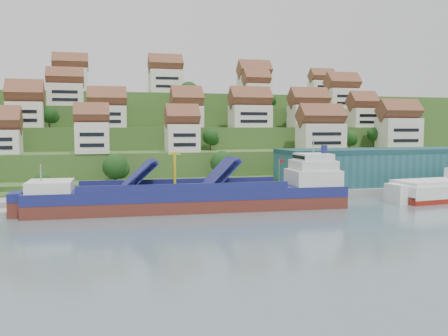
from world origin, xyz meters
name	(u,v)px	position (x,y,z in m)	size (l,w,h in m)	color
ground	(219,210)	(0.00, 0.00, 0.00)	(300.00, 300.00, 0.00)	slate
quay	(279,193)	(20.00, 15.00, 1.10)	(180.00, 14.00, 2.20)	gray
hillside	(157,145)	(0.00, 103.55, 10.66)	(260.00, 128.00, 31.00)	#2D4C1E
hillside_village	(175,109)	(0.59, 60.79, 24.25)	(158.52, 64.92, 28.86)	beige
hillside_trees	(140,134)	(-12.85, 43.17, 16.07)	(141.70, 62.03, 31.29)	#1A4115
warehouse	(384,166)	(52.00, 17.00, 7.20)	(60.00, 15.00, 10.00)	#215359
flagpole	(280,173)	(18.11, 10.00, 6.88)	(1.28, 0.16, 8.00)	gray
cargo_ship	(200,196)	(-4.20, 0.78, 2.98)	(69.52, 14.19, 15.21)	#59241B
second_ship	(448,190)	(59.10, -0.41, 2.52)	(29.78, 13.74, 8.35)	maroon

